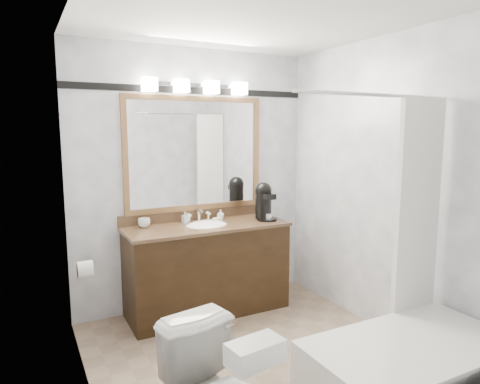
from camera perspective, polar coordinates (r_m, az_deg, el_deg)
room at (r=3.05m, az=2.98°, el=-0.77°), size 2.42×2.62×2.52m
vanity at (r=4.13m, az=-4.39°, el=-9.89°), size 1.53×0.58×0.97m
mirror at (r=4.18m, az=-5.99°, el=5.09°), size 1.40×0.04×1.10m
vanity_light_bar at (r=4.14m, az=-5.84°, el=13.84°), size 1.02×0.14×0.12m
accent_stripe at (r=4.20m, az=-6.17°, el=13.30°), size 2.40×0.01×0.06m
bathtub at (r=3.06m, az=21.85°, el=-20.67°), size 1.30×0.75×1.96m
tp_roll at (r=3.44m, az=-19.97°, el=-9.63°), size 0.11×0.12×0.12m
tissue_box at (r=1.94m, az=2.07°, el=-20.61°), size 0.26×0.16×0.10m
coffee_maker at (r=4.22m, az=3.21°, el=-1.14°), size 0.19×0.24×0.37m
cup_left at (r=3.99m, az=-12.66°, el=-4.03°), size 0.12×0.12×0.08m
soap_bottle_a at (r=4.09m, az=-7.33°, el=-3.40°), size 0.06×0.06×0.11m
soap_bottle_b at (r=4.28m, az=-2.62°, el=-2.97°), size 0.09×0.09×0.09m
soap_bar at (r=4.19m, az=-2.98°, el=-3.64°), size 0.11×0.08×0.03m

